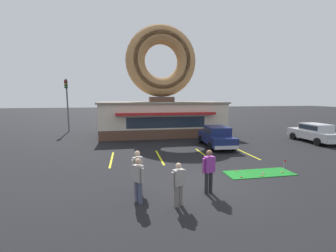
# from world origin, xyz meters

# --- Properties ---
(ground_plane) EXTENTS (160.00, 160.00, 0.00)m
(ground_plane) POSITION_xyz_m (0.00, 0.00, 0.00)
(ground_plane) COLOR black
(donut_shop_building) EXTENTS (12.30, 6.75, 10.96)m
(donut_shop_building) POSITION_xyz_m (0.22, 13.94, 3.74)
(donut_shop_building) COLOR brown
(donut_shop_building) RESTS_ON ground
(putting_mat) EXTENTS (3.45, 1.22, 0.03)m
(putting_mat) POSITION_xyz_m (3.18, 0.98, 0.01)
(putting_mat) COLOR #197523
(putting_mat) RESTS_ON ground
(mini_donut_near_left) EXTENTS (0.13, 0.13, 0.04)m
(mini_donut_near_left) POSITION_xyz_m (2.19, 1.48, 0.05)
(mini_donut_near_left) COLOR #A5724C
(mini_donut_near_left) RESTS_ON putting_mat
(mini_donut_near_right) EXTENTS (0.13, 0.13, 0.04)m
(mini_donut_near_right) POSITION_xyz_m (4.38, 0.85, 0.05)
(mini_donut_near_right) COLOR #D17F47
(mini_donut_near_right) RESTS_ON putting_mat
(mini_donut_mid_left) EXTENTS (0.13, 0.13, 0.04)m
(mini_donut_mid_left) POSITION_xyz_m (3.04, 0.55, 0.05)
(mini_donut_mid_left) COLOR #A5724C
(mini_donut_mid_left) RESTS_ON putting_mat
(mini_donut_mid_centre) EXTENTS (0.13, 0.13, 0.04)m
(mini_donut_mid_centre) POSITION_xyz_m (1.96, 0.56, 0.05)
(mini_donut_mid_centre) COLOR brown
(mini_donut_mid_centre) RESTS_ON putting_mat
(mini_donut_mid_right) EXTENTS (0.13, 0.13, 0.04)m
(mini_donut_mid_right) POSITION_xyz_m (3.31, 0.85, 0.05)
(mini_donut_mid_right) COLOR #D8667F
(mini_donut_mid_right) RESTS_ON putting_mat
(golf_ball) EXTENTS (0.04, 0.04, 0.04)m
(golf_ball) POSITION_xyz_m (2.44, 1.22, 0.05)
(golf_ball) COLOR white
(golf_ball) RESTS_ON putting_mat
(putting_flag_pin) EXTENTS (0.13, 0.01, 0.55)m
(putting_flag_pin) POSITION_xyz_m (4.69, 1.11, 0.44)
(putting_flag_pin) COLOR silver
(putting_flag_pin) RESTS_ON putting_mat
(car_silver) EXTENTS (2.07, 4.60, 1.60)m
(car_silver) POSITION_xyz_m (12.35, 7.32, 0.87)
(car_silver) COLOR #B2B5BA
(car_silver) RESTS_ON ground
(car_navy) EXTENTS (2.21, 4.67, 1.60)m
(car_navy) POSITION_xyz_m (3.46, 7.21, 0.87)
(car_navy) COLOR navy
(car_navy) RESTS_ON ground
(pedestrian_blue_sweater_man) EXTENTS (0.58, 0.32, 1.77)m
(pedestrian_blue_sweater_man) POSITION_xyz_m (-0.19, -0.77, 0.99)
(pedestrian_blue_sweater_man) COLOR #232328
(pedestrian_blue_sweater_man) RESTS_ON ground
(pedestrian_hooded_kid) EXTENTS (0.41, 0.51, 1.66)m
(pedestrian_hooded_kid) POSITION_xyz_m (-2.98, -1.09, 0.92)
(pedestrian_hooded_kid) COLOR #474C66
(pedestrian_hooded_kid) RESTS_ON ground
(pedestrian_leather_jacket_man) EXTENTS (0.48, 0.43, 1.72)m
(pedestrian_leather_jacket_man) POSITION_xyz_m (-2.96, -0.19, 0.96)
(pedestrian_leather_jacket_man) COLOR slate
(pedestrian_leather_jacket_man) RESTS_ON ground
(pedestrian_clipboard_woman) EXTENTS (0.56, 0.37, 1.57)m
(pedestrian_clipboard_woman) POSITION_xyz_m (-1.61, -1.60, 0.86)
(pedestrian_clipboard_woman) COLOR slate
(pedestrian_clipboard_woman) RESTS_ON ground
(trash_bin) EXTENTS (0.57, 0.57, 0.97)m
(trash_bin) POSITION_xyz_m (5.89, 11.32, 0.50)
(trash_bin) COLOR #1E662D
(trash_bin) RESTS_ON ground
(traffic_light_pole) EXTENTS (0.28, 0.47, 5.80)m
(traffic_light_pole) POSITION_xyz_m (-9.74, 17.57, 3.71)
(traffic_light_pole) COLOR #595B60
(traffic_light_pole) RESTS_ON ground
(parking_stripe_far_left) EXTENTS (0.12, 3.60, 0.01)m
(parking_stripe_far_left) POSITION_xyz_m (-4.31, 5.00, 0.00)
(parking_stripe_far_left) COLOR yellow
(parking_stripe_far_left) RESTS_ON ground
(parking_stripe_left) EXTENTS (0.12, 3.60, 0.01)m
(parking_stripe_left) POSITION_xyz_m (-1.31, 5.00, 0.00)
(parking_stripe_left) COLOR yellow
(parking_stripe_left) RESTS_ON ground
(parking_stripe_mid_left) EXTENTS (0.12, 3.60, 0.01)m
(parking_stripe_mid_left) POSITION_xyz_m (1.69, 5.00, 0.00)
(parking_stripe_mid_left) COLOR yellow
(parking_stripe_mid_left) RESTS_ON ground
(parking_stripe_centre) EXTENTS (0.12, 3.60, 0.01)m
(parking_stripe_centre) POSITION_xyz_m (4.69, 5.00, 0.00)
(parking_stripe_centre) COLOR yellow
(parking_stripe_centre) RESTS_ON ground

